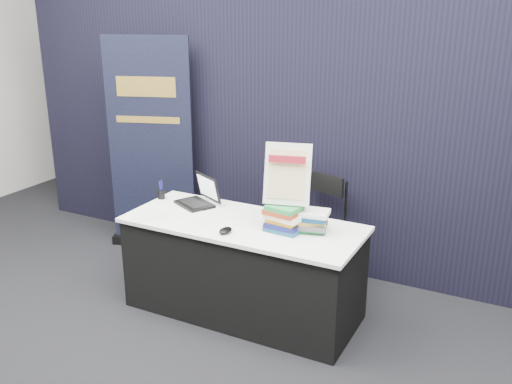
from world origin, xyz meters
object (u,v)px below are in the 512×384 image
at_px(laptop, 197,197).
at_px(book_stack_tall, 285,218).
at_px(display_table, 243,268).
at_px(pullup_banner, 151,158).
at_px(stacking_chair, 314,228).
at_px(book_stack_short, 311,221).
at_px(info_sign, 287,175).

relative_size(laptop, book_stack_tall, 1.41).
relative_size(display_table, pullup_banner, 0.89).
distance_m(laptop, pullup_banner, 1.02).
distance_m(book_stack_tall, stacking_chair, 0.74).
height_order(book_stack_short, stacking_chair, stacking_chair).
bearing_deg(stacking_chair, display_table, -97.75).
height_order(display_table, book_stack_short, book_stack_short).
bearing_deg(pullup_banner, book_stack_short, -37.56).
height_order(book_stack_tall, stacking_chair, stacking_chair).
relative_size(book_stack_short, stacking_chair, 0.27).
distance_m(display_table, book_stack_short, 0.69).
distance_m(book_stack_tall, book_stack_short, 0.19).
bearing_deg(book_stack_short, laptop, 174.03).
distance_m(book_stack_tall, pullup_banner, 1.89).
bearing_deg(stacking_chair, book_stack_tall, -69.46).
bearing_deg(pullup_banner, stacking_chair, -21.16).
relative_size(book_stack_tall, info_sign, 0.59).
xyz_separation_m(info_sign, pullup_banner, (-1.74, 0.70, -0.26)).
xyz_separation_m(display_table, stacking_chair, (0.32, 0.66, 0.15)).
relative_size(book_stack_short, info_sign, 0.57).
bearing_deg(book_stack_short, pullup_banner, 161.24).
bearing_deg(book_stack_short, info_sign, -161.58).
relative_size(display_table, info_sign, 4.03).
relative_size(laptop, book_stack_short, 1.46).
xyz_separation_m(book_stack_tall, pullup_banner, (-1.74, 0.73, 0.05)).
bearing_deg(pullup_banner, book_stack_tall, -41.70).
height_order(display_table, info_sign, info_sign).
height_order(laptop, stacking_chair, laptop).
bearing_deg(pullup_banner, info_sign, -40.84).
height_order(display_table, book_stack_tall, book_stack_tall).
bearing_deg(info_sign, book_stack_short, 3.54).
distance_m(book_stack_short, stacking_chair, 0.68).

